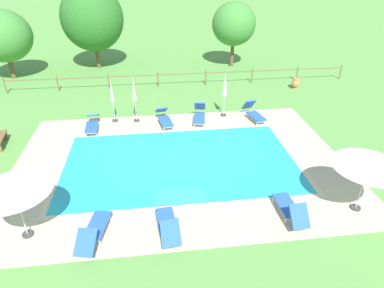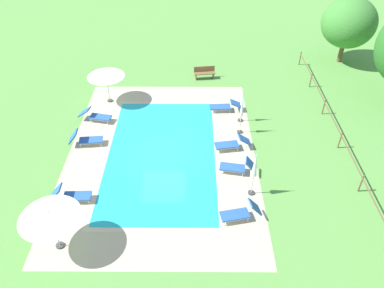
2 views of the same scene
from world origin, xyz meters
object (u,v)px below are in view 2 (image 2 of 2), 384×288
(sun_lounger_north_far, at_px, (225,106))
(patio_umbrella_closed_row_mid_west, at_px, (242,101))
(sun_lounger_south_far, at_px, (241,213))
(patio_umbrella_open_by_bench, at_px, (106,74))
(patio_umbrella_open_foreground, at_px, (49,215))
(wooden_bench_lawn_side, at_px, (205,72))
(sun_lounger_south_mid, at_px, (86,139))
(patio_umbrella_closed_row_centre, at_px, (255,168))
(tree_west_mid, at_px, (349,23))
(sun_lounger_north_end, at_px, (96,116))
(sun_lounger_south_near_corner, at_px, (238,167))
(patio_umbrella_closed_row_west, at_px, (242,110))
(sun_lounger_north_near_steps, at_px, (232,144))
(sun_lounger_north_mid, at_px, (71,195))

(sun_lounger_north_far, bearing_deg, patio_umbrella_closed_row_mid_west, 39.14)
(sun_lounger_south_far, bearing_deg, patio_umbrella_open_by_bench, -142.30)
(patio_umbrella_open_by_bench, bearing_deg, sun_lounger_south_far, 37.70)
(patio_umbrella_open_foreground, relative_size, wooden_bench_lawn_side, 1.60)
(sun_lounger_north_far, relative_size, patio_umbrella_open_foreground, 0.85)
(sun_lounger_south_far, xyz_separation_m, patio_umbrella_open_by_bench, (-9.90, -7.65, 1.64))
(sun_lounger_north_far, xyz_separation_m, sun_lounger_south_mid, (3.47, -8.01, 0.04))
(sun_lounger_north_far, distance_m, sun_lounger_south_mid, 8.72)
(patio_umbrella_closed_row_centre, bearing_deg, tree_west_mid, 149.06)
(sun_lounger_south_far, height_order, wooden_bench_lawn_side, sun_lounger_south_far)
(sun_lounger_north_end, bearing_deg, patio_umbrella_closed_row_mid_west, 90.20)
(sun_lounger_south_near_corner, xyz_separation_m, patio_umbrella_closed_row_mid_west, (-4.64, 0.59, 1.03))
(patio_umbrella_open_by_bench, relative_size, patio_umbrella_closed_row_centre, 0.94)
(patio_umbrella_open_foreground, height_order, patio_umbrella_closed_row_west, patio_umbrella_closed_row_west)
(sun_lounger_north_near_steps, distance_m, sun_lounger_north_end, 8.51)
(sun_lounger_south_mid, distance_m, patio_umbrella_open_foreground, 7.05)
(patio_umbrella_closed_row_centre, bearing_deg, patio_umbrella_open_foreground, -69.81)
(patio_umbrella_closed_row_mid_west, bearing_deg, patio_umbrella_open_foreground, -42.66)
(sun_lounger_north_far, distance_m, patio_umbrella_closed_row_west, 2.69)
(sun_lounger_south_mid, bearing_deg, tree_west_mid, 121.03)
(sun_lounger_south_far, height_order, patio_umbrella_closed_row_west, patio_umbrella_closed_row_west)
(sun_lounger_north_far, relative_size, sun_lounger_south_far, 1.08)
(sun_lounger_north_mid, relative_size, tree_west_mid, 0.39)
(sun_lounger_north_near_steps, bearing_deg, patio_umbrella_closed_row_west, 158.52)
(patio_umbrella_closed_row_mid_west, relative_size, tree_west_mid, 0.47)
(sun_lounger_south_near_corner, bearing_deg, sun_lounger_south_mid, -105.27)
(sun_lounger_south_mid, bearing_deg, patio_umbrella_open_by_bench, 173.68)
(sun_lounger_north_mid, relative_size, sun_lounger_north_far, 0.91)
(sun_lounger_north_near_steps, xyz_separation_m, sun_lounger_north_end, (-2.67, -8.07, -0.00))
(sun_lounger_north_mid, bearing_deg, tree_west_mid, 130.72)
(sun_lounger_south_mid, bearing_deg, patio_umbrella_closed_row_centre, 67.08)
(sun_lounger_north_far, bearing_deg, patio_umbrella_open_by_bench, -98.46)
(patio_umbrella_open_by_bench, bearing_deg, patio_umbrella_closed_row_centre, 45.05)
(wooden_bench_lawn_side, height_order, tree_west_mid, tree_west_mid)
(sun_lounger_south_near_corner, bearing_deg, sun_lounger_south_far, -2.75)
(sun_lounger_south_near_corner, height_order, patio_umbrella_open_foreground, patio_umbrella_open_foreground)
(sun_lounger_north_end, height_order, sun_lounger_south_mid, sun_lounger_south_mid)
(patio_umbrella_open_by_bench, distance_m, patio_umbrella_closed_row_centre, 11.79)
(patio_umbrella_open_foreground, bearing_deg, patio_umbrella_closed_row_mid_west, 137.34)
(tree_west_mid, bearing_deg, wooden_bench_lawn_side, -75.55)
(patio_umbrella_open_foreground, distance_m, patio_umbrella_closed_row_centre, 9.02)
(sun_lounger_south_near_corner, bearing_deg, patio_umbrella_closed_row_mid_west, 172.75)
(patio_umbrella_open_by_bench, xyz_separation_m, patio_umbrella_closed_row_centre, (8.33, 8.34, -0.34))
(sun_lounger_north_far, bearing_deg, sun_lounger_north_mid, -45.01)
(sun_lounger_south_mid, xyz_separation_m, patio_umbrella_open_by_bench, (-4.59, 0.51, 1.64))
(sun_lounger_north_end, bearing_deg, patio_umbrella_closed_row_west, 82.44)
(sun_lounger_north_far, xyz_separation_m, wooden_bench_lawn_side, (-4.25, -1.20, 0.11))
(patio_umbrella_open_foreground, bearing_deg, patio_umbrella_open_by_bench, 179.39)
(patio_umbrella_open_by_bench, height_order, patio_umbrella_closed_row_mid_west, patio_umbrella_closed_row_mid_west)
(patio_umbrella_closed_row_mid_west, bearing_deg, wooden_bench_lawn_side, -158.67)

